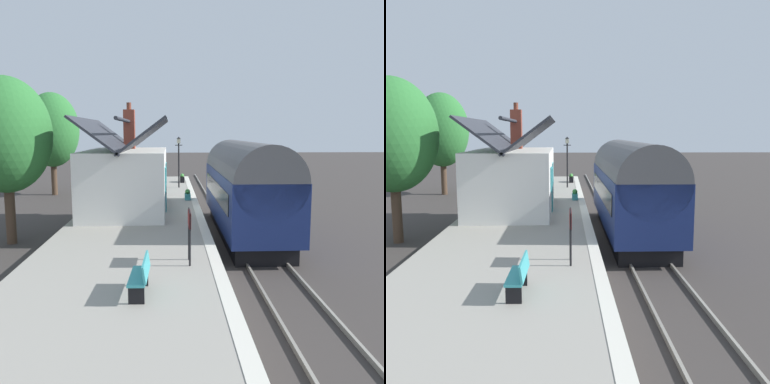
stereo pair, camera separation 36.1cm
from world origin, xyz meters
The scene contains 16 objects.
ground_plane centered at (0.00, 0.00, 0.00)m, with size 160.00×160.00×0.00m, color #383330.
platform centered at (0.00, 3.94, 0.46)m, with size 32.00×5.88×0.92m, color gray.
platform_edge_coping centered at (0.00, 1.18, 0.93)m, with size 32.00×0.36×0.02m, color beige.
rail_near centered at (0.00, -1.62, 0.07)m, with size 52.00×0.08×0.14m, color gray.
rail_far centered at (0.00, -0.18, 0.07)m, with size 52.00×0.08×0.14m, color gray.
train centered at (-1.58, -0.90, 2.22)m, with size 10.38×2.73×4.32m.
station_building centered at (0.03, 4.63, 2.53)m, with size 7.57×3.99×5.32m.
bench_near_building centered at (-10.95, 3.20, 1.40)m, with size 1.41×0.46×0.88m.
bench_mid_platform centered at (6.72, 3.44, 1.40)m, with size 1.41×0.46×0.88m.
planter_under_sign centered at (9.62, 6.21, 1.20)m, with size 0.91×0.32×0.58m.
planter_by_door centered at (3.24, 1.55, 1.21)m, with size 0.72×0.32×0.59m.
planter_edge_near centered at (11.82, 1.63, 1.24)m, with size 1.04×0.32×0.66m.
lamp_post_platform centered at (8.61, 1.95, 3.39)m, with size 0.32×0.50×3.52m.
station_sign_board centered at (-8.56, 1.96, 2.11)m, with size 0.96×0.06×1.57m.
tree_far_left centered at (-2.57, 9.33, 4.60)m, with size 4.08×3.73×7.03m.
tree_mid_background centered at (11.78, 11.38, 4.90)m, with size 4.36×3.97×7.69m.
Camera 2 is at (-20.50, 2.12, 4.71)m, focal length 39.34 mm.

